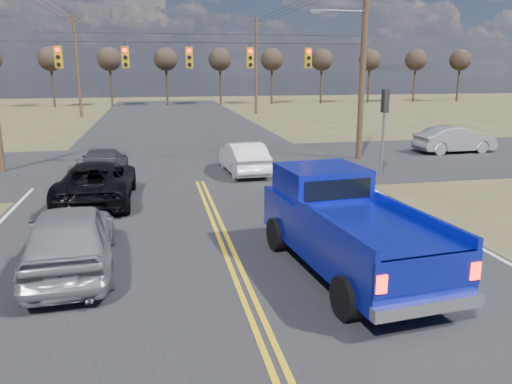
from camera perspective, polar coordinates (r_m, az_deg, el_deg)
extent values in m
plane|color=brown|center=(8.81, 2.30, -19.18)|extent=(160.00, 160.00, 0.00)
cube|color=#28282B|center=(17.91, -5.30, -1.67)|extent=(14.00, 120.00, 0.02)
cube|color=#28282B|center=(25.68, -7.27, 3.08)|extent=(120.00, 12.00, 0.02)
cylinder|color=#473323|center=(27.37, 12.13, 14.09)|extent=(0.32, 0.32, 10.00)
cylinder|color=black|center=(25.25, -7.70, 16.57)|extent=(18.00, 0.02, 0.02)
cylinder|color=black|center=(25.27, -7.73, 17.48)|extent=(18.00, 0.02, 0.02)
cube|color=#B28C14|center=(25.51, -21.64, 14.14)|extent=(0.34, 0.24, 1.00)
cylinder|color=#FF0C05|center=(25.38, -21.77, 14.88)|extent=(0.20, 0.06, 0.20)
cylinder|color=black|center=(25.37, -21.70, 14.14)|extent=(0.20, 0.06, 0.20)
cylinder|color=black|center=(25.37, -21.63, 13.40)|extent=(0.20, 0.06, 0.20)
cube|color=black|center=(25.35, -21.80, 15.13)|extent=(0.24, 0.14, 0.03)
cube|color=#B28C14|center=(25.19, -14.70, 14.66)|extent=(0.34, 0.24, 1.00)
cylinder|color=#FF0C05|center=(25.06, -14.76, 15.42)|extent=(0.20, 0.06, 0.20)
cylinder|color=black|center=(25.05, -14.71, 14.67)|extent=(0.20, 0.06, 0.20)
cylinder|color=black|center=(25.05, -14.67, 13.92)|extent=(0.20, 0.06, 0.20)
cube|color=black|center=(25.03, -14.78, 15.68)|extent=(0.24, 0.14, 0.03)
cube|color=#B28C14|center=(25.22, -7.65, 14.98)|extent=(0.34, 0.24, 1.00)
cylinder|color=#FF0C05|center=(25.09, -7.65, 15.74)|extent=(0.20, 0.06, 0.20)
cylinder|color=black|center=(25.08, -7.62, 14.99)|extent=(0.20, 0.06, 0.20)
cylinder|color=black|center=(25.08, -7.60, 14.24)|extent=(0.20, 0.06, 0.20)
cube|color=black|center=(25.07, -7.65, 16.00)|extent=(0.24, 0.14, 0.03)
cube|color=#B28C14|center=(25.61, -0.70, 15.08)|extent=(0.34, 0.24, 1.00)
cylinder|color=#FF0C05|center=(25.48, -0.64, 15.83)|extent=(0.20, 0.06, 0.20)
cylinder|color=black|center=(25.47, -0.64, 15.09)|extent=(0.20, 0.06, 0.20)
cylinder|color=black|center=(25.47, -0.64, 14.35)|extent=(0.20, 0.06, 0.20)
cube|color=black|center=(25.46, -0.63, 16.08)|extent=(0.24, 0.14, 0.03)
cube|color=#B28C14|center=(26.34, 5.95, 14.98)|extent=(0.34, 0.24, 1.00)
cylinder|color=#FF0C05|center=(26.21, 6.06, 15.71)|extent=(0.20, 0.06, 0.20)
cylinder|color=black|center=(26.20, 6.04, 14.99)|extent=(0.20, 0.06, 0.20)
cylinder|color=black|center=(26.20, 6.02, 14.27)|extent=(0.20, 0.06, 0.20)
cube|color=black|center=(26.19, 6.09, 15.95)|extent=(0.24, 0.14, 0.03)
cylinder|color=slate|center=(23.17, 14.28, 5.59)|extent=(0.12, 0.12, 3.20)
cube|color=black|center=(22.99, 14.55, 10.03)|extent=(0.24, 0.34, 1.00)
cylinder|color=slate|center=(26.99, 9.53, 19.74)|extent=(2.80, 0.10, 0.10)
cube|color=slate|center=(26.56, 6.74, 19.82)|extent=(0.55, 0.22, 0.14)
cylinder|color=#473323|center=(53.64, -19.74, 13.41)|extent=(0.32, 0.32, 10.00)
cube|color=#473323|center=(53.82, -20.13, 17.88)|extent=(1.60, 0.12, 0.12)
cylinder|color=#473323|center=(54.24, 0.02, 14.21)|extent=(0.32, 0.32, 10.00)
cube|color=#473323|center=(54.42, 0.02, 18.63)|extent=(1.60, 0.12, 0.12)
cylinder|color=#33261C|center=(68.29, -22.20, 11.27)|extent=(0.28, 0.28, 5.50)
sphere|color=#2D231C|center=(68.26, -22.45, 13.90)|extent=(3.00, 3.00, 3.00)
cylinder|color=#33261C|center=(67.39, -16.24, 11.71)|extent=(0.28, 0.28, 5.50)
sphere|color=#2D231C|center=(67.37, -16.42, 14.39)|extent=(3.00, 3.00, 3.00)
cylinder|color=#33261C|center=(67.21, -10.15, 12.04)|extent=(0.28, 0.28, 5.50)
sphere|color=#2D231C|center=(67.19, -10.27, 14.72)|extent=(3.00, 3.00, 3.00)
cylinder|color=#33261C|center=(67.76, -4.09, 12.23)|extent=(0.28, 0.28, 5.50)
sphere|color=#2D231C|center=(67.74, -4.14, 14.90)|extent=(3.00, 3.00, 3.00)
cylinder|color=#33261C|center=(69.02, 1.81, 12.29)|extent=(0.28, 0.28, 5.50)
sphere|color=#2D231C|center=(69.00, 1.83, 14.91)|extent=(3.00, 3.00, 3.00)
cylinder|color=#33261C|center=(70.95, 7.45, 12.23)|extent=(0.28, 0.28, 5.50)
sphere|color=#2D231C|center=(70.93, 7.54, 14.77)|extent=(3.00, 3.00, 3.00)
cylinder|color=#33261C|center=(73.50, 12.74, 12.07)|extent=(0.28, 0.28, 5.50)
sphere|color=#2D231C|center=(73.47, 12.88, 14.52)|extent=(3.00, 3.00, 3.00)
cylinder|color=#33261C|center=(76.60, 17.64, 11.83)|extent=(0.28, 0.28, 5.50)
sphere|color=#2D231C|center=(76.58, 17.81, 14.18)|extent=(3.00, 3.00, 3.00)
cylinder|color=#33261C|center=(80.20, 22.11, 11.54)|extent=(0.28, 0.28, 5.50)
sphere|color=#2D231C|center=(80.18, 22.32, 13.78)|extent=(3.00, 3.00, 3.00)
cylinder|color=black|center=(10.13, 10.43, -11.83)|extent=(0.45, 0.93, 0.90)
cylinder|color=black|center=(11.21, 20.24, -9.87)|extent=(0.45, 0.93, 0.90)
cylinder|color=black|center=(13.54, 2.50, -4.85)|extent=(0.45, 0.93, 0.90)
cylinder|color=black|center=(14.37, 10.52, -3.95)|extent=(0.45, 0.93, 0.90)
cube|color=#101CB4|center=(12.03, 10.60, -4.72)|extent=(2.85, 6.24, 1.12)
cube|color=#101CB4|center=(13.18, 7.50, 1.19)|extent=(2.26, 2.11, 0.81)
cube|color=black|center=(12.37, 9.30, 0.28)|extent=(1.79, 0.25, 0.50)
cube|color=#101CB4|center=(10.37, 8.58, -3.80)|extent=(0.49, 3.68, 0.22)
cube|color=#101CB4|center=(11.43, 18.23, -2.68)|extent=(0.49, 3.68, 0.22)
cube|color=#101CB4|center=(9.59, 19.11, -8.80)|extent=(2.24, 0.32, 0.67)
cube|color=silver|center=(9.78, 19.09, -12.29)|extent=(2.30, 0.44, 0.25)
cube|color=#FF0C05|center=(9.06, 14.13, -10.19)|extent=(0.21, 0.09, 0.34)
cube|color=#FF0C05|center=(10.17, 23.76, -8.25)|extent=(0.21, 0.09, 0.34)
imported|color=gray|center=(12.85, -20.41, -4.91)|extent=(2.33, 5.10, 1.70)
imported|color=black|center=(19.17, -17.72, 1.13)|extent=(2.66, 5.58, 1.54)
imported|color=white|center=(23.36, -1.45, 3.96)|extent=(1.81, 4.58, 1.48)
imported|color=#38393E|center=(23.14, -16.99, 3.11)|extent=(1.94, 4.75, 1.38)
imported|color=gray|center=(31.33, 21.76, 5.59)|extent=(1.87, 4.74, 1.54)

